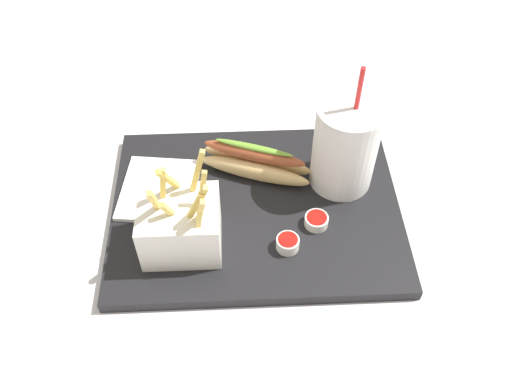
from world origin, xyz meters
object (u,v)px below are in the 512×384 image
at_px(soda_cup, 345,146).
at_px(napkin_stack, 159,189).
at_px(hot_dog_1, 255,162).
at_px(ketchup_cup_1, 288,243).
at_px(ketchup_cup_2, 316,220).
at_px(fries_basket, 181,225).

bearing_deg(soda_cup, napkin_stack, -177.45).
relative_size(hot_dog_1, ketchup_cup_1, 5.54).
height_order(soda_cup, ketchup_cup_1, soda_cup).
height_order(ketchup_cup_2, napkin_stack, ketchup_cup_2).
distance_m(soda_cup, fries_basket, 0.27).
relative_size(soda_cup, fries_basket, 1.37).
xyz_separation_m(ketchup_cup_1, ketchup_cup_2, (0.05, 0.04, -0.00)).
distance_m(ketchup_cup_1, napkin_stack, 0.22).
bearing_deg(ketchup_cup_1, soda_cup, 53.65).
height_order(fries_basket, ketchup_cup_2, fries_basket).
distance_m(hot_dog_1, ketchup_cup_2, 0.14).
xyz_separation_m(ketchup_cup_2, napkin_stack, (-0.24, 0.08, -0.01)).
height_order(soda_cup, hot_dog_1, soda_cup).
distance_m(fries_basket, hot_dog_1, 0.17).
bearing_deg(hot_dog_1, fries_basket, -129.07).
bearing_deg(ketchup_cup_2, soda_cup, 61.45).
distance_m(fries_basket, ketchup_cup_2, 0.20).
bearing_deg(ketchup_cup_2, fries_basket, -172.40).
bearing_deg(napkin_stack, soda_cup, 2.55).
xyz_separation_m(fries_basket, napkin_stack, (-0.04, 0.10, -0.04)).
relative_size(soda_cup, napkin_stack, 1.68).
height_order(fries_basket, hot_dog_1, fries_basket).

